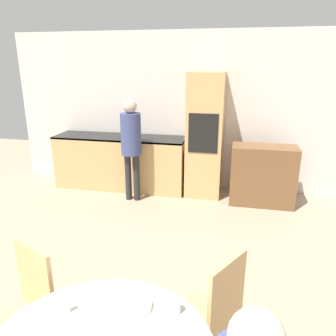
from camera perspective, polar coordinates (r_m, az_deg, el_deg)
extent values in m
cube|color=silver|center=(5.58, 5.29, 9.56)|extent=(6.50, 0.05, 2.60)
cube|color=tan|center=(5.73, -8.22, 1.00)|extent=(2.24, 0.60, 0.91)
cube|color=black|center=(5.62, -8.42, 5.30)|extent=(2.24, 0.60, 0.03)
cube|color=tan|center=(5.29, 6.45, 5.59)|extent=(0.56, 0.58, 1.97)
cube|color=black|center=(4.98, 6.13, 5.99)|extent=(0.45, 0.01, 0.60)
cube|color=brown|center=(5.20, 16.15, -1.25)|extent=(0.96, 0.45, 0.92)
cylinder|color=tan|center=(2.89, -23.16, -24.40)|extent=(0.04, 0.04, 0.44)
cube|color=tan|center=(2.58, -25.18, -23.84)|extent=(0.53, 0.53, 0.02)
cube|color=tan|center=(2.49, -22.12, -17.56)|extent=(0.36, 0.19, 0.50)
cylinder|color=tan|center=(2.79, 5.01, -24.55)|extent=(0.04, 0.04, 0.44)
cube|color=tan|center=(2.47, 5.89, -24.10)|extent=(0.55, 0.55, 0.02)
cube|color=tan|center=(2.23, 10.19, -21.07)|extent=(0.22, 0.34, 0.50)
cylinder|color=#262628|center=(5.22, -6.94, -1.54)|extent=(0.10, 0.10, 0.76)
cylinder|color=#262628|center=(5.17, -5.48, -1.65)|extent=(0.10, 0.10, 0.76)
cylinder|color=#3D477A|center=(5.01, -6.48, 5.90)|extent=(0.31, 0.31, 0.63)
sphere|color=beige|center=(4.94, -6.65, 10.65)|extent=(0.21, 0.21, 0.21)
cylinder|color=silver|center=(1.96, 1.14, -22.92)|extent=(0.07, 0.07, 0.09)
cylinder|color=beige|center=(2.01, -5.38, -22.82)|extent=(0.16, 0.16, 0.04)
cylinder|color=white|center=(2.05, -17.15, -22.03)|extent=(0.03, 0.03, 0.07)
cylinder|color=silver|center=(2.02, -17.27, -21.08)|extent=(0.03, 0.03, 0.01)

